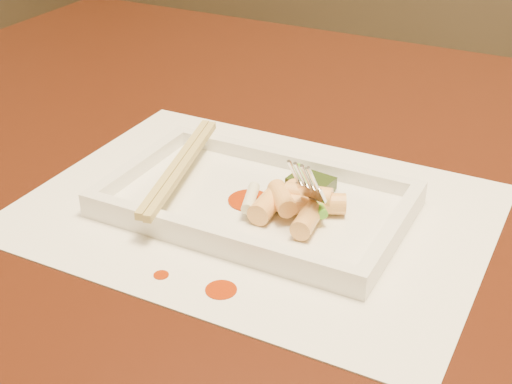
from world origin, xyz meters
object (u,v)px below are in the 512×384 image
at_px(plate_base, 256,206).
at_px(chopstick_a, 176,165).
at_px(table, 381,286).
at_px(fork, 343,133).
at_px(placemat, 256,210).

relative_size(plate_base, chopstick_a, 1.39).
xyz_separation_m(table, plate_base, (-0.10, -0.08, 0.11)).
bearing_deg(chopstick_a, fork, 6.75).
bearing_deg(plate_base, placemat, -90.00).
relative_size(table, chopstick_a, 7.46).
distance_m(placemat, fork, 0.11).
relative_size(table, placemat, 3.50).
bearing_deg(placemat, fork, 14.42).
distance_m(placemat, plate_base, 0.00).
bearing_deg(placemat, table, 38.20).
xyz_separation_m(table, placemat, (-0.10, -0.08, 0.10)).
xyz_separation_m(plate_base, chopstick_a, (-0.08, -0.00, 0.02)).
bearing_deg(plate_base, table, 38.20).
height_order(plate_base, fork, fork).
xyz_separation_m(placemat, chopstick_a, (-0.08, 0.00, 0.03)).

